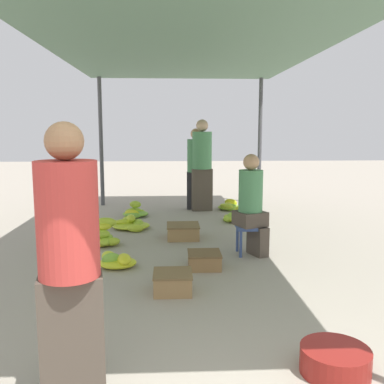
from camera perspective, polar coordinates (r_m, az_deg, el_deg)
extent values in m
cylinder|color=#4C4C51|center=(9.05, -12.03, 6.50)|extent=(0.08, 0.08, 2.62)
cylinder|color=#4C4C51|center=(9.13, 9.03, 6.60)|extent=(0.08, 0.08, 2.62)
cube|color=#567A60|center=(5.49, -0.52, 19.60)|extent=(3.70, 7.51, 0.04)
cube|color=#4C4238|center=(2.70, -15.62, -18.27)|extent=(0.39, 0.26, 0.75)
cylinder|color=#BF3833|center=(2.47, -16.26, -3.54)|extent=(0.40, 0.40, 0.65)
sphere|color=#9E704C|center=(2.42, -16.67, 6.52)|extent=(0.21, 0.21, 0.21)
cube|color=#384C84|center=(5.45, 7.73, -4.64)|extent=(0.34, 0.34, 0.04)
cylinder|color=#384C84|center=(5.35, 6.52, -6.95)|extent=(0.04, 0.04, 0.33)
cylinder|color=#384C84|center=(5.40, 9.39, -6.86)|extent=(0.04, 0.04, 0.33)
cylinder|color=#384C84|center=(5.61, 6.06, -6.22)|extent=(0.04, 0.04, 0.33)
cylinder|color=#384C84|center=(5.65, 8.80, -6.15)|extent=(0.04, 0.04, 0.33)
cube|color=#4C4238|center=(5.47, 8.75, -6.41)|extent=(0.25, 0.34, 0.37)
cube|color=#4C4238|center=(5.43, 7.75, -3.51)|extent=(0.44, 0.44, 0.18)
cylinder|color=#4C8C59|center=(5.37, 7.83, 0.15)|extent=(0.39, 0.39, 0.52)
sphere|color=tan|center=(5.33, 7.90, 3.98)|extent=(0.20, 0.20, 0.20)
cylinder|color=maroon|center=(3.12, 18.54, -20.55)|extent=(0.45, 0.45, 0.17)
ellipsoid|color=#ABC92D|center=(5.97, -11.53, -4.04)|extent=(0.32, 0.14, 0.15)
ellipsoid|color=#ABC92D|center=(5.90, -10.59, -6.52)|extent=(0.26, 0.23, 0.11)
ellipsoid|color=yellow|center=(5.97, -11.53, -4.49)|extent=(0.26, 0.29, 0.10)
ellipsoid|color=#9FC430|center=(5.92, -12.03, -5.52)|extent=(0.26, 0.18, 0.12)
ellipsoid|color=#C9D528|center=(5.87, -11.97, -6.66)|extent=(0.25, 0.16, 0.10)
ellipsoid|color=#A3C62F|center=(5.88, -11.54, -6.50)|extent=(0.16, 0.25, 0.10)
ellipsoid|color=#97C131|center=(5.98, -10.94, -6.08)|extent=(0.12, 0.24, 0.11)
ellipsoid|color=yellow|center=(6.02, -11.43, -6.46)|extent=(0.39, 0.34, 0.10)
ellipsoid|color=#9DC330|center=(6.90, -7.20, -4.08)|extent=(0.17, 0.27, 0.11)
ellipsoid|color=#B7CE2B|center=(6.90, -8.13, -3.51)|extent=(0.19, 0.26, 0.13)
ellipsoid|color=#BBCF2B|center=(7.06, -8.59, -3.80)|extent=(0.24, 0.30, 0.13)
ellipsoid|color=#98C131|center=(7.05, -9.92, -4.18)|extent=(0.33, 0.30, 0.12)
ellipsoid|color=#AFCA2D|center=(6.68, -7.52, -4.80)|extent=(0.27, 0.16, 0.12)
ellipsoid|color=#7BB536|center=(6.96, -7.59, -4.14)|extent=(0.25, 0.11, 0.13)
ellipsoid|color=#BCCF2B|center=(6.92, -8.90, -3.94)|extent=(0.35, 0.20, 0.09)
ellipsoid|color=#B4CC2C|center=(6.92, -8.13, -4.44)|extent=(0.60, 0.52, 0.10)
ellipsoid|color=#A1C52F|center=(7.90, -7.40, -2.65)|extent=(0.31, 0.13, 0.11)
ellipsoid|color=yellow|center=(7.72, -8.03, -2.84)|extent=(0.28, 0.17, 0.14)
ellipsoid|color=#77B437|center=(7.70, -7.96, -3.09)|extent=(0.34, 0.22, 0.11)
ellipsoid|color=#9DC330|center=(7.94, -7.83, -2.54)|extent=(0.34, 0.27, 0.12)
ellipsoid|color=#A0C42F|center=(7.85, -7.57, -1.65)|extent=(0.23, 0.19, 0.13)
ellipsoid|color=#7AB536|center=(7.87, -7.53, -2.89)|extent=(0.47, 0.41, 0.10)
ellipsoid|color=yellow|center=(4.99, -9.04, -8.85)|extent=(0.21, 0.32, 0.12)
ellipsoid|color=#ADC92D|center=(5.07, -10.27, -8.97)|extent=(0.27, 0.26, 0.11)
ellipsoid|color=#C9D528|center=(5.17, -10.96, -8.55)|extent=(0.28, 0.30, 0.15)
ellipsoid|color=#7BB536|center=(5.03, -10.69, -8.79)|extent=(0.23, 0.17, 0.15)
ellipsoid|color=yellow|center=(5.06, -9.88, -9.28)|extent=(0.43, 0.38, 0.10)
ellipsoid|color=#ADC92D|center=(7.51, 4.75, -3.38)|extent=(0.16, 0.23, 0.10)
ellipsoid|color=#99C231|center=(7.31, 5.08, -3.54)|extent=(0.30, 0.23, 0.13)
ellipsoid|color=#86BA34|center=(7.33, 5.31, -3.26)|extent=(0.23, 0.22, 0.14)
ellipsoid|color=#C3D229|center=(7.37, 6.78, -2.14)|extent=(0.34, 0.26, 0.10)
ellipsoid|color=#BCD02A|center=(7.43, 6.47, -3.54)|extent=(0.56, 0.49, 0.10)
ellipsoid|color=yellow|center=(8.49, 4.95, -1.71)|extent=(0.20, 0.27, 0.11)
ellipsoid|color=#B0CB2D|center=(8.32, 4.63, -1.88)|extent=(0.31, 0.34, 0.10)
ellipsoid|color=#88BB34|center=(8.34, 5.16, -2.05)|extent=(0.34, 0.28, 0.15)
ellipsoid|color=yellow|center=(8.67, 5.48, -1.59)|extent=(0.26, 0.29, 0.11)
ellipsoid|color=yellow|center=(8.58, 5.16, -1.36)|extent=(0.27, 0.21, 0.14)
ellipsoid|color=#8FBD33|center=(8.49, 5.05, -2.02)|extent=(0.47, 0.41, 0.10)
cube|color=#9E7A4C|center=(4.26, -2.59, -12.04)|extent=(0.36, 0.36, 0.18)
cube|color=brown|center=(4.22, -2.60, -10.78)|extent=(0.38, 0.38, 0.02)
cube|color=olive|center=(4.96, 1.66, -9.17)|extent=(0.36, 0.36, 0.16)
cube|color=brown|center=(4.93, 1.66, -8.18)|extent=(0.38, 0.38, 0.02)
cube|color=#9E7A4C|center=(6.25, -1.20, -5.36)|extent=(0.45, 0.45, 0.18)
cube|color=brown|center=(6.22, -1.20, -4.44)|extent=(0.47, 0.47, 0.02)
cube|color=#2D2D33|center=(8.51, 0.51, 0.21)|extent=(0.36, 0.21, 0.74)
cylinder|color=#4C8C59|center=(8.44, 0.51, 4.87)|extent=(0.35, 0.35, 0.64)
sphere|color=tan|center=(8.43, 0.52, 7.76)|extent=(0.21, 0.21, 0.21)
cube|color=#4C4238|center=(8.33, 1.33, 0.31)|extent=(0.41, 0.24, 0.82)
cylinder|color=#4C8C59|center=(8.26, 1.35, 5.58)|extent=(0.40, 0.40, 0.71)
sphere|color=tan|center=(8.25, 1.36, 8.86)|extent=(0.23, 0.23, 0.23)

